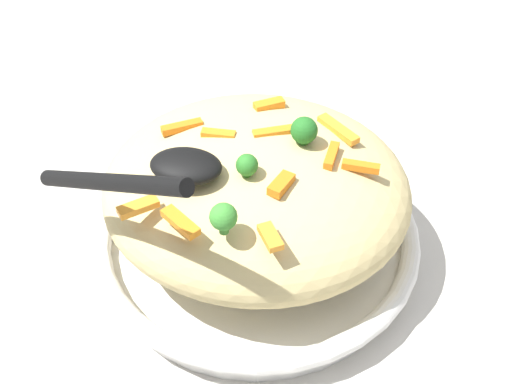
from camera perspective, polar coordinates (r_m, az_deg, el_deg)
ground_plane at (r=0.62m, az=-0.00°, el=-5.33°), size 2.40×2.40×0.00m
serving_bowl at (r=0.61m, az=-0.00°, el=-4.02°), size 0.29×0.29×0.04m
pasta_mound at (r=0.56m, az=-0.00°, el=0.33°), size 0.26×0.25×0.10m
carrot_piece_0 at (r=0.50m, az=2.19°, el=0.66°), size 0.02×0.03×0.01m
carrot_piece_1 at (r=0.58m, az=0.83°, el=7.50°), size 0.03×0.02×0.01m
carrot_piece_2 at (r=0.49m, az=-10.11°, el=-1.27°), size 0.03×0.03×0.01m
carrot_piece_3 at (r=0.46m, az=1.24°, el=-3.88°), size 0.02×0.03×0.01m
carrot_piece_4 at (r=0.55m, az=1.63°, el=5.20°), size 0.04×0.02×0.01m
carrot_piece_5 at (r=0.56m, az=-6.39°, el=5.59°), size 0.03×0.03×0.01m
carrot_piece_6 at (r=0.56m, az=7.09°, el=5.39°), size 0.04×0.04×0.01m
carrot_piece_7 at (r=0.55m, az=-3.27°, el=5.00°), size 0.03×0.01×0.01m
carrot_piece_8 at (r=0.53m, az=9.01°, el=2.18°), size 0.03×0.01×0.01m
carrot_piece_9 at (r=0.53m, az=6.55°, el=3.38°), size 0.01×0.03×0.01m
carrot_piece_10 at (r=0.48m, az=-6.52°, el=-2.59°), size 0.03×0.03×0.01m
broccoli_floret_0 at (r=0.46m, az=-2.82°, el=-2.19°), size 0.02×0.02×0.03m
broccoli_floret_1 at (r=0.53m, az=4.16°, el=5.29°), size 0.02×0.02×0.02m
broccoli_floret_2 at (r=0.50m, az=-0.91°, el=2.32°), size 0.02×0.02×0.02m
serving_spoon at (r=0.48m, az=-8.26°, el=1.77°), size 0.14×0.12×0.08m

